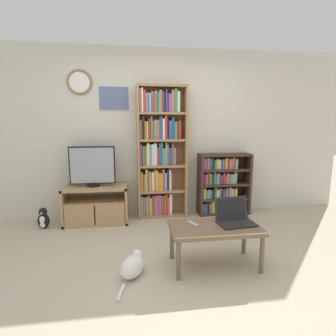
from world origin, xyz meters
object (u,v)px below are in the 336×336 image
object	(u,v)px
tv_stand	(96,204)
penguin_figurine	(43,219)
bookshelf_tall	(160,152)
coffee_table	(215,231)
bookshelf_short	(220,184)
remote_near_laptop	(193,224)
cat	(133,266)
laptop	(234,217)
television	(92,166)

from	to	relation	value
tv_stand	penguin_figurine	bearing A→B (deg)	-168.48
bookshelf_tall	coffee_table	bearing A→B (deg)	-75.79
bookshelf_short	remote_near_laptop	world-z (taller)	bookshelf_short
cat	penguin_figurine	distance (m)	1.84
coffee_table	laptop	bearing A→B (deg)	16.21
penguin_figurine	bookshelf_tall	bearing A→B (deg)	9.92
bookshelf_tall	laptop	bearing A→B (deg)	-67.40
laptop	bookshelf_tall	bearing A→B (deg)	106.18
coffee_table	cat	distance (m)	0.88
bookshelf_tall	coffee_table	size ratio (longest dim) A/B	2.22
bookshelf_tall	penguin_figurine	bearing A→B (deg)	-170.08
television	coffee_table	bearing A→B (deg)	-45.55
bookshelf_tall	cat	bearing A→B (deg)	-104.78
penguin_figurine	bookshelf_short	bearing A→B (deg)	6.06
television	bookshelf_tall	size ratio (longest dim) A/B	0.32
bookshelf_tall	cat	xyz separation A→B (m)	(-0.44, -1.65, -0.92)
coffee_table	remote_near_laptop	bearing A→B (deg)	162.66
bookshelf_short	remote_near_laptop	bearing A→B (deg)	-118.57
tv_stand	penguin_figurine	world-z (taller)	tv_stand
bookshelf_short	remote_near_laptop	size ratio (longest dim) A/B	6.02
penguin_figurine	laptop	bearing A→B (deg)	-27.65
coffee_table	penguin_figurine	size ratio (longest dim) A/B	3.07
tv_stand	television	world-z (taller)	television
tv_stand	remote_near_laptop	bearing A→B (deg)	-49.72
television	penguin_figurine	distance (m)	1.00
television	penguin_figurine	size ratio (longest dim) A/B	2.17
bookshelf_tall	tv_stand	bearing A→B (deg)	-171.27
bookshelf_tall	remote_near_laptop	bearing A→B (deg)	-83.15
cat	penguin_figurine	bearing A→B (deg)	167.27
cat	penguin_figurine	size ratio (longest dim) A/B	1.84
cat	penguin_figurine	xyz separation A→B (m)	(-1.25, 1.36, 0.03)
penguin_figurine	television	bearing A→B (deg)	12.09
coffee_table	bookshelf_short	bearing A→B (deg)	69.11
penguin_figurine	remote_near_laptop	bearing A→B (deg)	-32.96
bookshelf_tall	remote_near_laptop	distance (m)	1.62
television	remote_near_laptop	xyz separation A→B (m)	(1.18, -1.35, -0.41)
bookshelf_short	coffee_table	bearing A→B (deg)	-110.89
tv_stand	coffee_table	size ratio (longest dim) A/B	1.01
bookshelf_short	cat	distance (m)	2.21
laptop	cat	distance (m)	1.14
bookshelf_tall	laptop	distance (m)	1.71
tv_stand	television	size ratio (longest dim) A/B	1.42
coffee_table	remote_near_laptop	distance (m)	0.24
bookshelf_tall	bookshelf_short	world-z (taller)	bookshelf_tall
remote_near_laptop	penguin_figurine	distance (m)	2.24
remote_near_laptop	cat	size ratio (longest dim) A/B	0.30
tv_stand	penguin_figurine	xyz separation A→B (m)	(-0.72, -0.15, -0.14)
bookshelf_short	cat	size ratio (longest dim) A/B	1.80
bookshelf_tall	penguin_figurine	distance (m)	1.93
television	laptop	world-z (taller)	television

